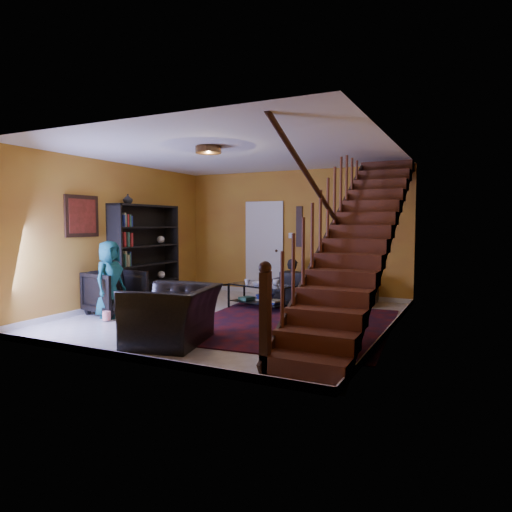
{
  "coord_description": "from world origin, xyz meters",
  "views": [
    {
      "loc": [
        3.75,
        -6.8,
        1.62
      ],
      "look_at": [
        0.22,
        0.4,
        1.05
      ],
      "focal_mm": 32.0,
      "sensor_mm": 36.0,
      "label": 1
    }
  ],
  "objects_px": {
    "bookshelf": "(146,255)",
    "armchair_left": "(115,292)",
    "sofa": "(323,286)",
    "coffee_table": "(263,294)",
    "armchair_right": "(173,315)"
  },
  "relations": [
    {
      "from": "bookshelf",
      "to": "armchair_left",
      "type": "distance_m",
      "value": 1.44
    },
    {
      "from": "sofa",
      "to": "coffee_table",
      "type": "bearing_deg",
      "value": 55.62
    },
    {
      "from": "sofa",
      "to": "coffee_table",
      "type": "relative_size",
      "value": 1.59
    },
    {
      "from": "sofa",
      "to": "coffee_table",
      "type": "xyz_separation_m",
      "value": [
        -0.8,
        -1.26,
        -0.05
      ]
    },
    {
      "from": "armchair_left",
      "to": "bookshelf",
      "type": "bearing_deg",
      "value": 26.67
    },
    {
      "from": "coffee_table",
      "to": "armchair_left",
      "type": "bearing_deg",
      "value": -140.81
    },
    {
      "from": "sofa",
      "to": "armchair_right",
      "type": "relative_size",
      "value": 1.79
    },
    {
      "from": "bookshelf",
      "to": "coffee_table",
      "type": "distance_m",
      "value": 2.59
    },
    {
      "from": "bookshelf",
      "to": "coffee_table",
      "type": "height_order",
      "value": "bookshelf"
    },
    {
      "from": "coffee_table",
      "to": "sofa",
      "type": "bearing_deg",
      "value": 57.49
    },
    {
      "from": "armchair_left",
      "to": "armchair_right",
      "type": "relative_size",
      "value": 0.72
    },
    {
      "from": "bookshelf",
      "to": "sofa",
      "type": "distance_m",
      "value": 3.73
    },
    {
      "from": "armchair_right",
      "to": "coffee_table",
      "type": "relative_size",
      "value": 0.89
    },
    {
      "from": "sofa",
      "to": "armchair_left",
      "type": "relative_size",
      "value": 2.48
    },
    {
      "from": "sofa",
      "to": "armchair_right",
      "type": "bearing_deg",
      "value": 77.46
    }
  ]
}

